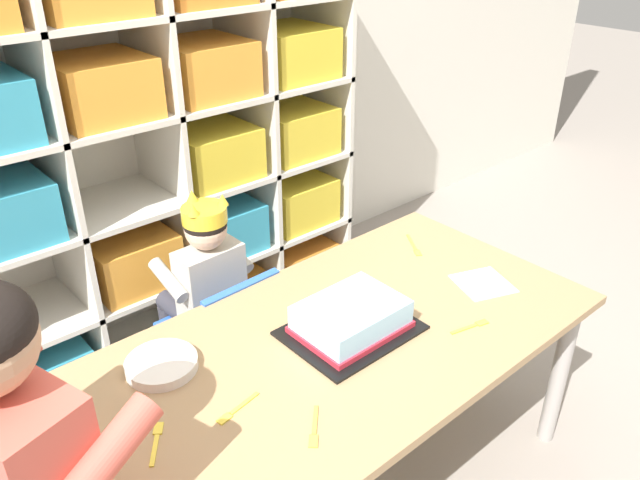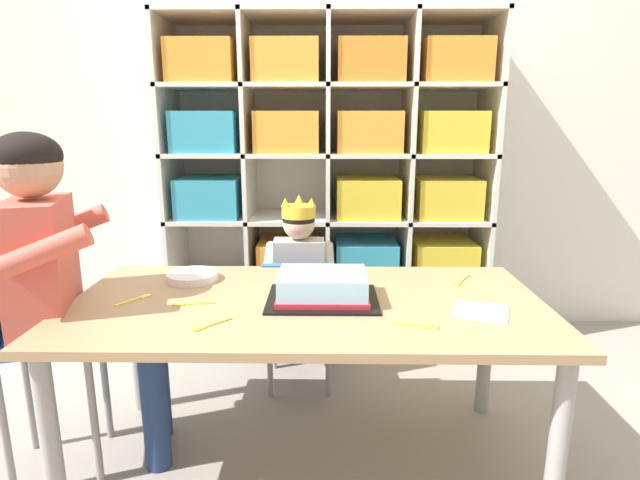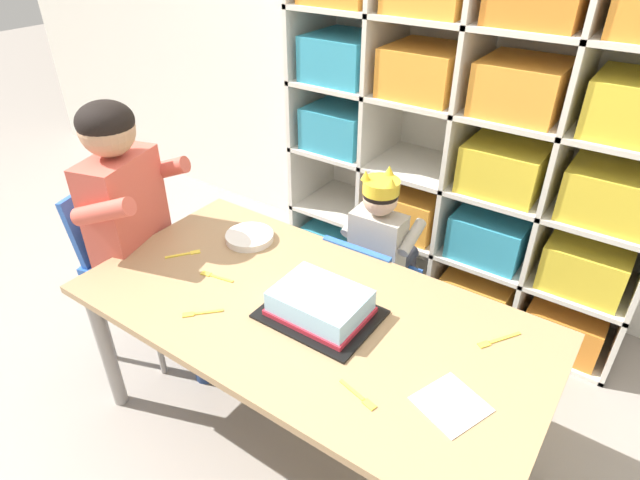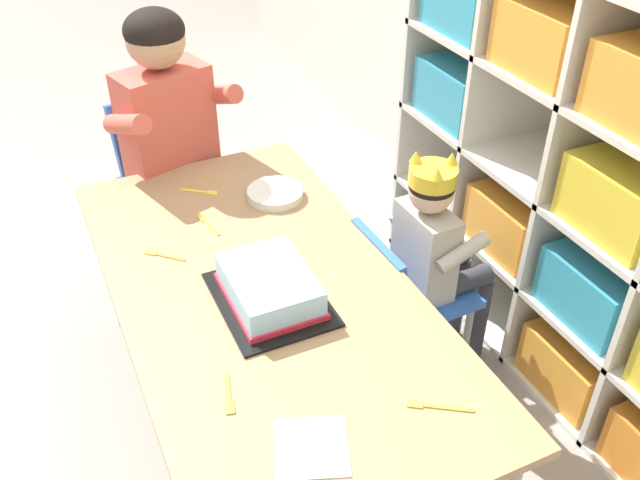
{
  "view_description": "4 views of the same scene",
  "coord_description": "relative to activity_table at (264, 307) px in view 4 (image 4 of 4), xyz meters",
  "views": [
    {
      "loc": [
        -0.92,
        -0.98,
        1.61
      ],
      "look_at": [
        0.05,
        0.13,
        0.8
      ],
      "focal_mm": 35.51,
      "sensor_mm": 36.0,
      "label": 1
    },
    {
      "loc": [
        0.06,
        -1.5,
        1.12
      ],
      "look_at": [
        0.04,
        0.09,
        0.75
      ],
      "focal_mm": 28.5,
      "sensor_mm": 36.0,
      "label": 2
    },
    {
      "loc": [
        0.75,
        -1.01,
        1.64
      ],
      "look_at": [
        -0.02,
        0.09,
        0.77
      ],
      "focal_mm": 29.58,
      "sensor_mm": 36.0,
      "label": 3
    },
    {
      "loc": [
        1.34,
        -0.45,
        1.76
      ],
      "look_at": [
        0.09,
        0.12,
        0.76
      ],
      "focal_mm": 38.81,
      "sensor_mm": 36.0,
      "label": 4
    }
  ],
  "objects": [
    {
      "name": "fork_near_cake_tray",
      "position": [
        -0.26,
        -0.21,
        0.06
      ],
      "size": [
        0.1,
        0.1,
        0.0
      ],
      "rotation": [
        0.0,
        0.0,
        0.8
      ],
      "color": "yellow",
      "rests_on": "activity_table"
    },
    {
      "name": "activity_table",
      "position": [
        0.0,
        0.0,
        0.0
      ],
      "size": [
        1.47,
        0.75,
        0.57
      ],
      "color": "#A37F56",
      "rests_on": "ground"
    },
    {
      "name": "classroom_chair_blue",
      "position": [
        -0.05,
        0.48,
        -0.16
      ],
      "size": [
        0.31,
        0.34,
        0.58
      ],
      "rotation": [
        0.0,
        0.0,
        3.17
      ],
      "color": "blue",
      "rests_on": "ground"
    },
    {
      "name": "storage_cubby_shelf",
      "position": [
        0.1,
        1.02,
        0.29
      ],
      "size": [
        1.57,
        0.39,
        1.6
      ],
      "color": "silver",
      "rests_on": "ground"
    },
    {
      "name": "fork_beside_plate_stack",
      "position": [
        -0.35,
        -0.04,
        0.06
      ],
      "size": [
        0.13,
        0.04,
        0.0
      ],
      "rotation": [
        0.0,
        0.0,
        0.17
      ],
      "color": "yellow",
      "rests_on": "activity_table"
    },
    {
      "name": "child_with_crown",
      "position": [
        -0.05,
        0.59,
        -0.0
      ],
      "size": [
        0.3,
        0.31,
        0.82
      ],
      "rotation": [
        0.0,
        0.0,
        3.17
      ],
      "color": "#B2ADA3",
      "rests_on": "ground"
    },
    {
      "name": "fork_by_napkin",
      "position": [
        0.31,
        -0.2,
        0.06
      ],
      "size": [
        0.12,
        0.04,
        0.0
      ],
      "rotation": [
        0.0,
        0.0,
        2.9
      ],
      "color": "yellow",
      "rests_on": "activity_table"
    },
    {
      "name": "fork_scattered_mid_table",
      "position": [
        -0.54,
        -0.01,
        0.06
      ],
      "size": [
        0.09,
        0.11,
        0.0
      ],
      "rotation": [
        0.0,
        0.0,
        4.08
      ],
      "color": "yellow",
      "rests_on": "activity_table"
    },
    {
      "name": "fork_at_table_front_edge",
      "position": [
        0.53,
        0.2,
        0.06
      ],
      "size": [
        0.09,
        0.13,
        0.0
      ],
      "rotation": [
        0.0,
        0.0,
        0.99
      ],
      "color": "yellow",
      "rests_on": "activity_table"
    },
    {
      "name": "adult_helper_seated",
      "position": [
        -0.74,
        -0.01,
        0.17
      ],
      "size": [
        0.47,
        0.46,
        1.09
      ],
      "rotation": [
        0.0,
        0.0,
        1.85
      ],
      "color": "#D15647",
      "rests_on": "ground"
    },
    {
      "name": "paper_plate_stack",
      "position": [
        -0.41,
        0.2,
        0.08
      ],
      "size": [
        0.18,
        0.18,
        0.03
      ],
      "primitive_type": "cylinder",
      "color": "white",
      "rests_on": "activity_table"
    },
    {
      "name": "birthday_cake_on_tray",
      "position": [
        0.05,
        -0.0,
        0.1
      ],
      "size": [
        0.34,
        0.27,
        0.09
      ],
      "color": "black",
      "rests_on": "activity_table"
    },
    {
      "name": "ground",
      "position": [
        0.0,
        0.0,
        -0.51
      ],
      "size": [
        16.0,
        16.0,
        0.0
      ],
      "primitive_type": "plane",
      "color": "gray"
    },
    {
      "name": "paper_napkin_square",
      "position": [
        0.52,
        -0.09,
        0.06
      ],
      "size": [
        0.2,
        0.2,
        0.0
      ],
      "primitive_type": "cube",
      "rotation": [
        0.0,
        0.0,
        -0.37
      ],
      "color": "white",
      "rests_on": "activity_table"
    },
    {
      "name": "classroom_chair_adult_side",
      "position": [
        -0.85,
        -0.05,
        -0.04
      ],
      "size": [
        0.4,
        0.38,
        0.75
      ],
      "rotation": [
        0.0,
        0.0,
        1.85
      ],
      "color": "blue",
      "rests_on": "ground"
    }
  ]
}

